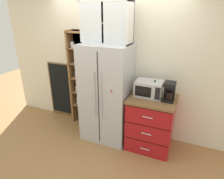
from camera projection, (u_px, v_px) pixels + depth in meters
ground_plane at (107, 135)px, 3.80m from camera, size 10.58×10.58×0.00m
wall_back_cream at (115, 67)px, 3.65m from camera, size 4.89×0.10×2.55m
refrigerator at (107, 93)px, 3.47m from camera, size 0.84×0.69×1.76m
pantry_shelf_column at (82, 78)px, 3.92m from camera, size 0.49×0.25×1.93m
counter_cabinet at (151, 122)px, 3.34m from camera, size 0.77×0.68×0.94m
microwave at (149, 89)px, 3.19m from camera, size 0.44×0.33×0.26m
coffee_maker at (169, 91)px, 3.02m from camera, size 0.17×0.20×0.31m
mug_navy at (153, 96)px, 3.12m from camera, size 0.12×0.08×0.09m
bottle_cobalt at (155, 89)px, 3.20m from camera, size 0.06×0.06×0.26m
bottle_green at (154, 90)px, 3.14m from camera, size 0.06×0.06×0.29m
upper_cabinet at (107, 23)px, 3.06m from camera, size 0.80×0.32×0.64m
chalkboard_menu at (62, 90)px, 4.29m from camera, size 0.60×0.04×1.23m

